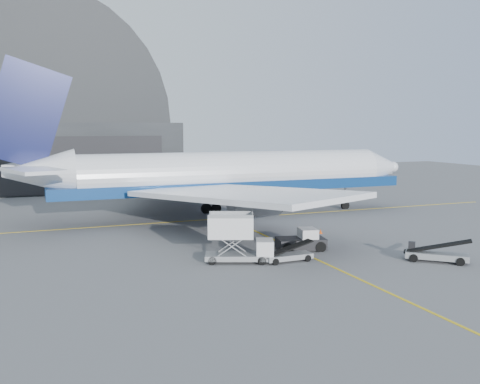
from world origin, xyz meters
name	(u,v)px	position (x,y,z in m)	size (l,w,h in m)	color
ground	(304,254)	(0.00, 0.00, 0.00)	(200.00, 200.00, 0.00)	#565659
taxi_lines	(250,229)	(0.00, 12.67, 0.01)	(80.00, 42.12, 0.02)	gold
hangar	(32,136)	(-22.00, 64.95, 9.54)	(50.00, 28.30, 28.00)	black
distant_bldg_a	(302,174)	(38.00, 72.00, 0.00)	(14.00, 8.00, 4.00)	black
distant_bldg_b	(371,173)	(55.00, 68.00, 0.00)	(8.00, 6.00, 2.80)	gray
airliner	(219,175)	(-0.66, 21.24, 5.31)	(54.07, 52.43, 18.98)	white
catering_truck	(237,239)	(-6.70, -0.52, 1.98)	(6.05, 4.03, 3.90)	gray
pushback_tug	(302,241)	(0.61, 1.57, 0.76)	(4.77, 3.32, 2.03)	black
belt_loader_a	(287,255)	(-2.65, -1.89, 0.53)	(4.50, 1.70, 1.71)	gray
belt_loader_b	(436,254)	(9.04, -6.48, 0.63)	(4.90, 4.60, 2.04)	gray
traffic_cone	(321,231)	(5.94, 7.43, 0.23)	(0.34, 0.34, 0.49)	#DB4406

